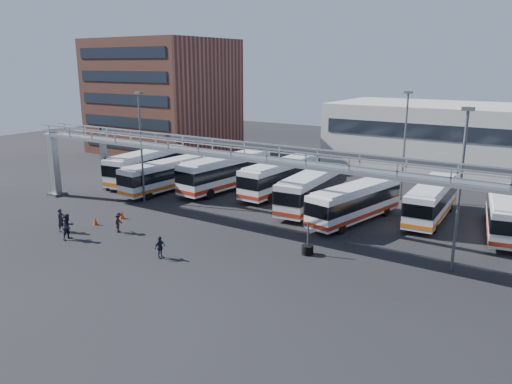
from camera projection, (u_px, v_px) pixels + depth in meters
The scene contains 21 objects.
ground at pixel (232, 266), 32.10m from camera, with size 140.00×140.00×0.00m, color black.
gantry at pixel (279, 167), 35.48m from camera, with size 51.40×5.15×7.10m.
apartment_building at pixel (163, 96), 72.45m from camera, with size 18.00×15.00×16.00m, color brown.
light_pole_left at pixel (141, 141), 45.65m from camera, with size 0.70×0.35×10.21m.
light_pole_mid at pixel (461, 182), 29.96m from camera, with size 0.70×0.35×10.21m.
light_pole_back at pixel (405, 140), 46.35m from camera, with size 0.70×0.35×10.21m.
bus_0 at pixel (148, 165), 54.47m from camera, with size 3.82×11.52×3.43m.
bus_1 at pixel (165, 175), 50.46m from camera, with size 2.99×10.43×3.13m.
bus_2 at pixel (226, 172), 50.90m from camera, with size 3.77×11.78×3.52m.
bus_3 at pixel (280, 176), 49.35m from camera, with size 2.92×11.00×3.32m.
bus_4 at pixel (313, 189), 44.42m from camera, with size 3.30×11.04×3.31m.
bus_5 at pixel (355, 202), 40.67m from camera, with size 4.38×10.47×3.10m.
bus_6 at pixel (432, 199), 41.29m from camera, with size 2.91×10.39×3.12m.
bus_7 at pixel (505, 213), 37.74m from camera, with size 4.07×10.28×3.04m.
pedestrian_a at pixel (61, 220), 38.49m from camera, with size 0.67×0.44×1.85m, color black.
pedestrian_b at pixel (68, 227), 36.77m from camera, with size 0.96×0.75×1.97m, color #231F2C.
pedestrian_c at pixel (118, 222), 38.34m from camera, with size 1.04×0.60×1.60m, color #2D1E1E.
pedestrian_d at pixel (160, 247), 33.24m from camera, with size 0.89×0.37×1.52m, color black.
cone_left at pixel (95, 221), 40.25m from camera, with size 0.39×0.39×0.63m, color #D03D0B.
cone_right at pixel (122, 215), 41.87m from camera, with size 0.43×0.43×0.68m, color #D03D0B.
tire_stack at pixel (308, 249), 33.99m from camera, with size 0.81×0.81×2.32m.
Camera 1 is at (17.71, -24.13, 12.65)m, focal length 35.00 mm.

